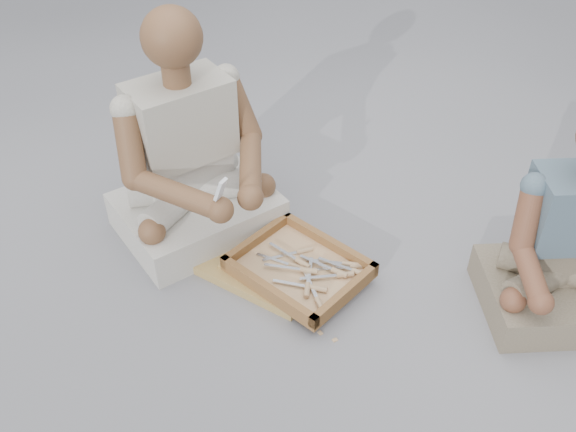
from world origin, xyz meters
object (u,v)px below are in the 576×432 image
Objects in this scene: carved_panel at (257,260)px; companion at (571,250)px; craftsman at (191,164)px; tool_tray at (299,268)px.

companion reaches higher than carved_panel.
craftsman reaches higher than carved_panel.
craftsman is (-0.37, 0.02, 0.33)m from carved_panel.
tool_tray is at bearing 108.41° from craftsman.
craftsman is at bearing 176.36° from carved_panel.
carved_panel is 0.21m from tool_tray.
carved_panel is at bearing 103.96° from craftsman.
carved_panel is 1.23m from companion.
craftsman is 1.53m from companion.
craftsman is at bearing -21.20° from companion.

